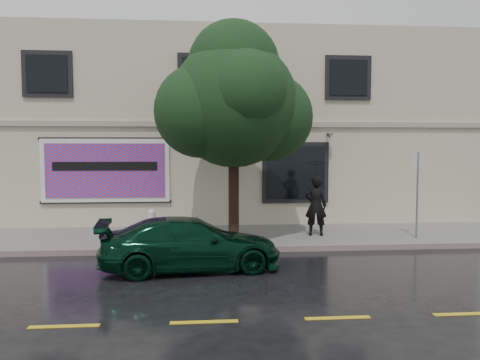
{
  "coord_description": "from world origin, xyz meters",
  "views": [
    {
      "loc": [
        -0.03,
        -10.88,
        2.82
      ],
      "look_at": [
        1.05,
        2.2,
        1.9
      ],
      "focal_mm": 35.0,
      "sensor_mm": 36.0,
      "label": 1
    }
  ],
  "objects": [
    {
      "name": "ground",
      "position": [
        0.0,
        0.0,
        0.0
      ],
      "size": [
        90.0,
        90.0,
        0.0
      ],
      "primitive_type": "plane",
      "color": "black",
      "rests_on": "ground"
    },
    {
      "name": "billboard",
      "position": [
        -3.2,
        4.92,
        2.05
      ],
      "size": [
        4.3,
        0.16,
        2.2
      ],
      "color": "white",
      "rests_on": "ground"
    },
    {
      "name": "pedestrian",
      "position": [
        3.41,
        2.92,
        1.06
      ],
      "size": [
        0.73,
        0.55,
        1.81
      ],
      "primitive_type": "imported",
      "rotation": [
        0.0,
        0.0,
        2.95
      ],
      "color": "black",
      "rests_on": "sidewalk"
    },
    {
      "name": "curb",
      "position": [
        0.0,
        1.5,
        0.07
      ],
      "size": [
        20.0,
        0.18,
        0.16
      ],
      "primitive_type": "cube",
      "color": "gray",
      "rests_on": "ground"
    },
    {
      "name": "street_tree",
      "position": [
        0.88,
        2.2,
        4.01
      ],
      "size": [
        3.54,
        3.54,
        5.65
      ],
      "color": "#301F15",
      "rests_on": "sidewalk"
    },
    {
      "name": "car",
      "position": [
        -0.29,
        -0.2,
        0.6
      ],
      "size": [
        4.32,
        2.28,
        1.2
      ],
      "primitive_type": "imported",
      "rotation": [
        0.0,
        0.0,
        1.68
      ],
      "color": "black",
      "rests_on": "ground"
    },
    {
      "name": "building",
      "position": [
        0.0,
        9.0,
        3.5
      ],
      "size": [
        20.0,
        8.12,
        7.0
      ],
      "color": "beige",
      "rests_on": "ground"
    },
    {
      "name": "fire_hydrant",
      "position": [
        -1.5,
        3.0,
        0.56
      ],
      "size": [
        0.35,
        0.33,
        0.85
      ],
      "rotation": [
        0.0,
        0.0,
        -0.39
      ],
      "color": "silver",
      "rests_on": "sidewalk"
    },
    {
      "name": "road_marking",
      "position": [
        0.0,
        -3.5,
        0.01
      ],
      "size": [
        19.0,
        0.12,
        0.01
      ],
      "primitive_type": "cube",
      "color": "gold",
      "rests_on": "ground"
    },
    {
      "name": "umbrella",
      "position": [
        3.41,
        2.92,
        2.28
      ],
      "size": [
        0.89,
        0.89,
        0.64
      ],
      "primitive_type": "imported",
      "rotation": [
        0.0,
        0.0,
        -0.04
      ],
      "color": "black",
      "rests_on": "pedestrian"
    },
    {
      "name": "sidewalk",
      "position": [
        0.0,
        3.25,
        0.07
      ],
      "size": [
        20.0,
        3.5,
        0.15
      ],
      "primitive_type": "cube",
      "color": "gray",
      "rests_on": "ground"
    },
    {
      "name": "sign_pole",
      "position": [
        6.29,
        2.29,
        1.67
      ],
      "size": [
        0.31,
        0.09,
        2.53
      ],
      "rotation": [
        0.0,
        0.0,
        -0.23
      ],
      "color": "gray",
      "rests_on": "sidewalk"
    }
  ]
}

